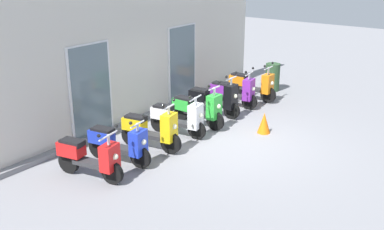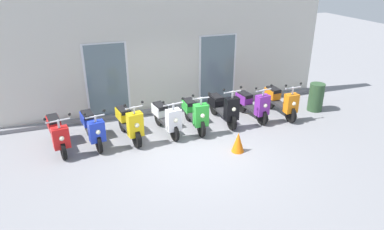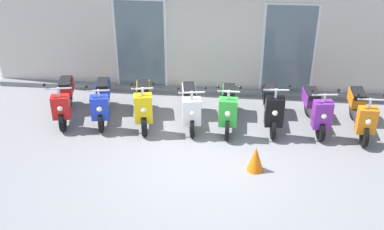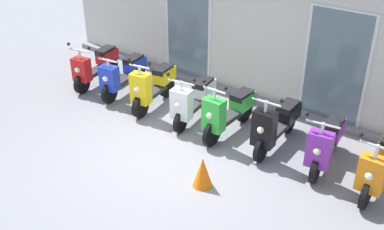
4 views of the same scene
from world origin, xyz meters
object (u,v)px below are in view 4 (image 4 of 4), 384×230
at_px(scooter_orange, 381,163).
at_px(traffic_cone, 203,172).
at_px(scooter_blue, 123,74).
at_px(scooter_yellow, 153,86).
at_px(scooter_black, 276,124).
at_px(scooter_red, 96,65).
at_px(scooter_purple, 326,143).
at_px(scooter_green, 229,111).
at_px(scooter_white, 193,99).

height_order(scooter_orange, traffic_cone, scooter_orange).
bearing_deg(scooter_blue, scooter_orange, -0.36).
relative_size(scooter_yellow, scooter_orange, 0.94).
height_order(scooter_yellow, scooter_black, scooter_black).
distance_m(scooter_blue, traffic_cone, 3.75).
distance_m(scooter_red, traffic_cone, 4.51).
bearing_deg(scooter_purple, scooter_green, -177.29).
bearing_deg(scooter_orange, scooter_black, 176.69).
relative_size(scooter_blue, traffic_cone, 2.97).
distance_m(scooter_white, scooter_purple, 2.71).
relative_size(scooter_black, traffic_cone, 3.13).
bearing_deg(scooter_green, scooter_purple, 2.71).
xyz_separation_m(scooter_red, scooter_yellow, (1.79, -0.04, 0.01)).
bearing_deg(scooter_black, scooter_purple, -1.54).
xyz_separation_m(scooter_white, traffic_cone, (1.40, -1.59, -0.22)).
distance_m(scooter_yellow, scooter_orange, 4.65).
bearing_deg(scooter_green, scooter_yellow, -178.67).
xyz_separation_m(scooter_red, scooter_orange, (6.44, 0.01, 0.02)).
height_order(scooter_green, scooter_orange, scooter_green).
bearing_deg(scooter_orange, scooter_purple, 174.88).
xyz_separation_m(scooter_black, scooter_purple, (0.95, -0.03, -0.02)).
xyz_separation_m(scooter_blue, scooter_white, (1.97, -0.05, 0.01)).
bearing_deg(scooter_yellow, scooter_blue, 174.93).
bearing_deg(scooter_yellow, scooter_white, 2.11).
height_order(scooter_red, traffic_cone, scooter_red).
height_order(scooter_yellow, scooter_green, scooter_green).
distance_m(scooter_blue, scooter_yellow, 0.95).
relative_size(scooter_white, scooter_black, 0.93).
bearing_deg(scooter_purple, traffic_cone, -127.69).
distance_m(scooter_black, traffic_cone, 1.76).
height_order(scooter_blue, scooter_black, scooter_black).
distance_m(scooter_blue, scooter_white, 1.97).
relative_size(scooter_blue, scooter_yellow, 1.01).
xyz_separation_m(scooter_red, scooter_white, (2.81, -0.00, 0.01)).
xyz_separation_m(scooter_green, scooter_black, (0.93, 0.11, 0.00)).
height_order(scooter_green, scooter_black, scooter_black).
relative_size(scooter_yellow, scooter_purple, 1.02).
xyz_separation_m(scooter_green, scooter_orange, (2.80, 0.01, 0.00)).
relative_size(scooter_yellow, scooter_green, 0.95).
bearing_deg(scooter_green, scooter_red, -179.99).
height_order(scooter_red, scooter_orange, scooter_orange).
relative_size(scooter_white, scooter_orange, 0.93).
relative_size(scooter_blue, scooter_orange, 0.95).
relative_size(scooter_white, scooter_purple, 1.01).
bearing_deg(scooter_purple, scooter_yellow, -177.98).
relative_size(scooter_green, scooter_purple, 1.08).
bearing_deg(scooter_red, traffic_cone, -20.78).
xyz_separation_m(scooter_green, traffic_cone, (0.57, -1.60, -0.22)).
bearing_deg(scooter_black, scooter_blue, -178.88).
relative_size(scooter_orange, traffic_cone, 3.12).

